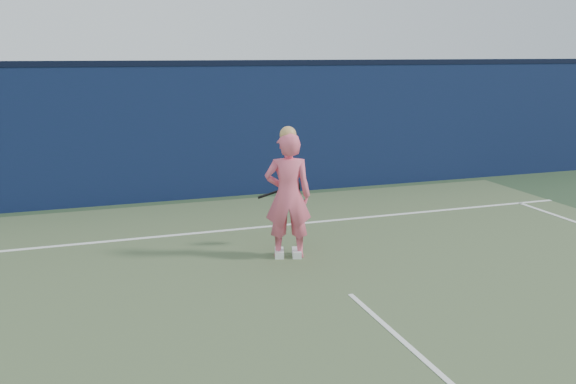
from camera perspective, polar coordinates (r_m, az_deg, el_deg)
name	(u,v)px	position (r m, az deg, el deg)	size (l,w,h in m)	color
ground	(391,332)	(6.37, 9.64, -12.77)	(80.00, 80.00, 0.00)	#283B24
backstop_wall	(235,131)	(11.95, -5.00, 5.71)	(24.00, 0.40, 2.50)	#0D1C3B
wall_cap	(233,63)	(11.86, -5.13, 11.95)	(24.00, 0.42, 0.10)	black
player	(288,195)	(8.19, 0.00, -0.31)	(0.72, 0.57, 1.80)	#F7607D
racket	(288,189)	(8.64, -0.03, 0.30)	(0.62, 0.16, 0.34)	black
court_lines	(408,345)	(6.11, 11.14, -13.89)	(11.00, 12.04, 0.01)	white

